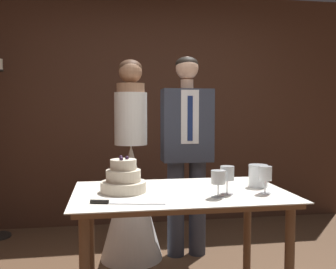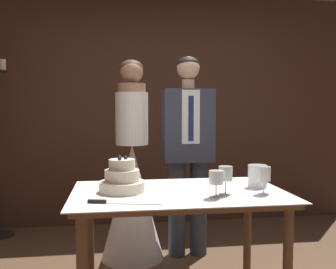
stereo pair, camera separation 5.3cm
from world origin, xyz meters
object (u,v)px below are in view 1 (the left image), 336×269
(hurricane_candle, at_px, (258,176))
(bride, at_px, (131,187))
(wine_glass_middle, at_px, (218,179))
(tiered_cake, at_px, (123,179))
(cake_knife, at_px, (113,202))
(cake_table, at_px, (180,206))
(wine_glass_near, at_px, (227,175))
(wine_glass_far, at_px, (265,175))
(groom, at_px, (187,145))

(hurricane_candle, bearing_deg, bride, 130.47)
(bride, bearing_deg, wine_glass_middle, -69.67)
(tiered_cake, relative_size, cake_knife, 0.70)
(wine_glass_middle, distance_m, bride, 1.26)
(cake_table, bearing_deg, cake_knife, -148.64)
(wine_glass_near, bearing_deg, cake_table, 153.08)
(wine_glass_far, distance_m, hurricane_candle, 0.20)
(wine_glass_near, bearing_deg, tiered_cake, 165.09)
(cake_knife, bearing_deg, hurricane_candle, 30.36)
(wine_glass_far, xyz_separation_m, hurricane_candle, (0.04, 0.20, -0.04))
(wine_glass_far, height_order, hurricane_candle, wine_glass_far)
(tiered_cake, bearing_deg, wine_glass_far, -12.12)
(cake_table, bearing_deg, hurricane_candle, 4.88)
(cake_table, height_order, bride, bride)
(wine_glass_middle, bearing_deg, wine_glass_far, 9.52)
(wine_glass_middle, relative_size, groom, 0.09)
(wine_glass_near, xyz_separation_m, groom, (-0.01, 1.08, 0.08))
(cake_knife, height_order, hurricane_candle, hurricane_candle)
(cake_knife, relative_size, wine_glass_middle, 2.55)
(wine_glass_far, xyz_separation_m, groom, (-0.25, 1.10, 0.08))
(wine_glass_middle, relative_size, hurricane_candle, 1.07)
(wine_glass_near, relative_size, wine_glass_middle, 1.08)
(bride, bearing_deg, hurricane_candle, -49.53)
(cake_table, xyz_separation_m, cake_knife, (-0.42, -0.26, 0.10))
(wine_glass_middle, bearing_deg, hurricane_candle, 35.52)
(wine_glass_middle, xyz_separation_m, hurricane_candle, (0.35, 0.25, -0.04))
(wine_glass_middle, bearing_deg, groom, 86.89)
(wine_glass_near, relative_size, hurricane_candle, 1.16)
(wine_glass_middle, distance_m, hurricane_candle, 0.43)
(bride, bearing_deg, cake_knife, -98.20)
(hurricane_candle, bearing_deg, wine_glass_near, -146.75)
(wine_glass_near, bearing_deg, wine_glass_far, -4.57)
(wine_glass_far, bearing_deg, wine_glass_middle, -170.48)
(tiered_cake, xyz_separation_m, wine_glass_far, (0.84, -0.18, 0.04))
(cake_knife, distance_m, wine_glass_far, 0.92)
(tiered_cake, height_order, wine_glass_far, tiered_cake)
(hurricane_candle, distance_m, bride, 1.21)
(wine_glass_near, height_order, hurricane_candle, wine_glass_near)
(tiered_cake, relative_size, hurricane_candle, 1.92)
(tiered_cake, distance_m, cake_knife, 0.30)
(cake_knife, bearing_deg, wine_glass_near, 23.11)
(cake_knife, distance_m, wine_glass_near, 0.70)
(cake_knife, bearing_deg, groom, 73.93)
(tiered_cake, relative_size, wine_glass_far, 1.69)
(wine_glass_middle, bearing_deg, cake_knife, -174.93)
(tiered_cake, height_order, wine_glass_middle, tiered_cake)
(wine_glass_far, bearing_deg, wine_glass_near, 175.43)
(wine_glass_middle, relative_size, wine_glass_far, 0.95)
(cake_table, xyz_separation_m, wine_glass_near, (0.26, -0.13, 0.21))
(hurricane_candle, bearing_deg, wine_glass_middle, -144.48)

